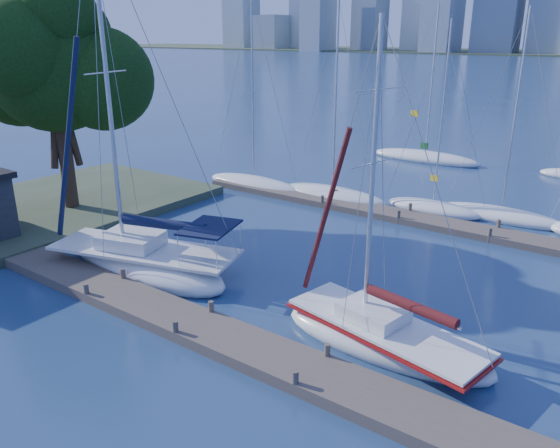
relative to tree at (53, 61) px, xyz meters
The scene contains 12 objects.
ground 18.39m from the tree, 19.71° to the right, with size 700.00×700.00×0.00m, color navy.
near_dock 18.30m from the tree, 19.71° to the right, with size 26.00×2.00×0.40m, color brown.
far_dock 21.94m from the tree, 31.42° to the left, with size 30.00×1.80×0.36m, color brown.
shore 8.98m from the tree, 125.39° to the right, with size 12.00×22.00×0.50m, color #38472D.
tree is the anchor object (origin of this frame).
sailboat_navy 12.66m from the tree, 16.72° to the right, with size 9.67×5.46×15.44m.
sailboat_maroon 22.76m from the tree, ahead, with size 7.86×3.85×11.20m.
bg_boat_0 14.76m from the tree, 66.19° to the left, with size 7.92×3.04×12.82m.
bg_boat_1 18.06m from the tree, 47.57° to the left, with size 7.89×4.84×12.34m.
bg_boat_2 23.06m from the tree, 37.35° to the left, with size 5.90×2.40×11.18m.
bg_boat_3 26.36m from the tree, 33.87° to the left, with size 7.53×4.29×11.77m.
bg_boat_6 29.59m from the tree, 66.40° to the left, with size 9.55×4.84×12.69m.
Camera 1 is at (12.60, -12.17, 10.12)m, focal length 35.00 mm.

